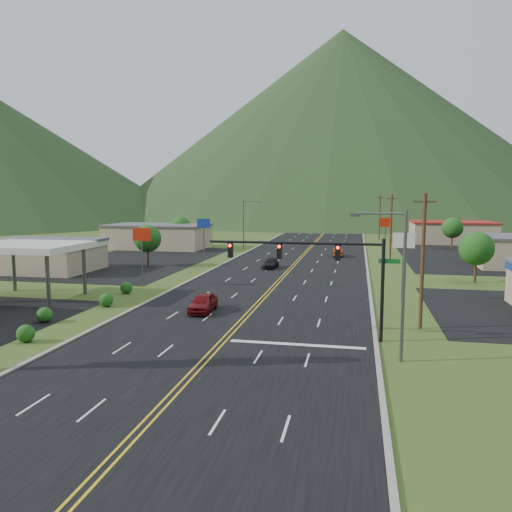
% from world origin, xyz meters
% --- Properties ---
extents(ground, '(500.00, 500.00, 0.00)m').
position_xyz_m(ground, '(0.00, 0.00, 0.00)').
color(ground, '#35491A').
rests_on(ground, ground).
extents(road, '(20.00, 460.00, 0.04)m').
position_xyz_m(road, '(0.00, 0.00, 0.00)').
color(road, black).
rests_on(road, ground).
extents(curb_east, '(0.30, 460.00, 0.14)m').
position_xyz_m(curb_east, '(10.15, 0.00, 0.00)').
color(curb_east, gray).
rests_on(curb_east, ground).
extents(traffic_signal, '(13.10, 0.43, 7.00)m').
position_xyz_m(traffic_signal, '(6.48, 14.00, 5.33)').
color(traffic_signal, black).
rests_on(traffic_signal, ground).
extents(streetlight_east, '(3.28, 0.25, 9.00)m').
position_xyz_m(streetlight_east, '(11.18, 10.00, 5.18)').
color(streetlight_east, '#59595E').
rests_on(streetlight_east, ground).
extents(streetlight_west, '(3.28, 0.25, 9.00)m').
position_xyz_m(streetlight_west, '(-11.68, 70.00, 5.18)').
color(streetlight_west, '#59595E').
rests_on(streetlight_west, ground).
extents(gas_canopy, '(10.00, 8.00, 5.30)m').
position_xyz_m(gas_canopy, '(-22.00, 22.00, 4.87)').
color(gas_canopy, white).
rests_on(gas_canopy, ground).
extents(building_west_mid, '(14.40, 10.40, 4.10)m').
position_xyz_m(building_west_mid, '(-32.00, 38.00, 2.27)').
color(building_west_mid, tan).
rests_on(building_west_mid, ground).
extents(building_west_far, '(18.40, 11.40, 4.50)m').
position_xyz_m(building_west_far, '(-28.00, 68.00, 2.26)').
color(building_west_far, tan).
rests_on(building_west_far, ground).
extents(building_east_far, '(16.40, 12.40, 4.50)m').
position_xyz_m(building_east_far, '(28.00, 90.00, 2.26)').
color(building_east_far, tan).
rests_on(building_east_far, ground).
extents(pole_sign_west_a, '(2.00, 0.18, 6.40)m').
position_xyz_m(pole_sign_west_a, '(-14.00, 30.00, 5.05)').
color(pole_sign_west_a, '#59595E').
rests_on(pole_sign_west_a, ground).
extents(pole_sign_west_b, '(2.00, 0.18, 6.40)m').
position_xyz_m(pole_sign_west_b, '(-14.00, 52.00, 5.05)').
color(pole_sign_west_b, '#59595E').
rests_on(pole_sign_west_b, ground).
extents(pole_sign_east_a, '(2.00, 0.18, 6.40)m').
position_xyz_m(pole_sign_east_a, '(13.00, 28.00, 5.05)').
color(pole_sign_east_a, '#59595E').
rests_on(pole_sign_east_a, ground).
extents(pole_sign_east_b, '(2.00, 0.18, 6.40)m').
position_xyz_m(pole_sign_east_b, '(13.00, 60.00, 5.05)').
color(pole_sign_east_b, '#59595E').
rests_on(pole_sign_east_b, ground).
extents(tree_west_a, '(3.84, 3.84, 5.82)m').
position_xyz_m(tree_west_a, '(-20.00, 45.00, 3.89)').
color(tree_west_a, '#382314').
rests_on(tree_west_a, ground).
extents(tree_west_b, '(3.84, 3.84, 5.82)m').
position_xyz_m(tree_west_b, '(-25.00, 72.00, 3.89)').
color(tree_west_b, '#382314').
rests_on(tree_west_b, ground).
extents(tree_east_a, '(3.84, 3.84, 5.82)m').
position_xyz_m(tree_east_a, '(22.00, 40.00, 3.89)').
color(tree_east_a, '#382314').
rests_on(tree_east_a, ground).
extents(tree_east_b, '(3.84, 3.84, 5.82)m').
position_xyz_m(tree_east_b, '(26.00, 78.00, 3.89)').
color(tree_east_b, '#382314').
rests_on(tree_east_b, ground).
extents(utility_pole_a, '(1.60, 0.28, 10.00)m').
position_xyz_m(utility_pole_a, '(13.50, 18.00, 5.13)').
color(utility_pole_a, '#382314').
rests_on(utility_pole_a, ground).
extents(utility_pole_b, '(1.60, 0.28, 10.00)m').
position_xyz_m(utility_pole_b, '(13.50, 55.00, 5.13)').
color(utility_pole_b, '#382314').
rests_on(utility_pole_b, ground).
extents(utility_pole_c, '(1.60, 0.28, 10.00)m').
position_xyz_m(utility_pole_c, '(13.50, 95.00, 5.13)').
color(utility_pole_c, '#382314').
rests_on(utility_pole_c, ground).
extents(utility_pole_d, '(1.60, 0.28, 10.00)m').
position_xyz_m(utility_pole_d, '(13.50, 135.00, 5.13)').
color(utility_pole_d, '#382314').
rests_on(utility_pole_d, ground).
extents(mountain_n, '(220.00, 220.00, 85.00)m').
position_xyz_m(mountain_n, '(0.00, 220.00, 42.50)').
color(mountain_n, '#183618').
rests_on(mountain_n, ground).
extents(car_red_near, '(2.04, 4.63, 1.55)m').
position_xyz_m(car_red_near, '(-3.93, 19.81, 0.77)').
color(car_red_near, maroon).
rests_on(car_red_near, ground).
extents(car_dark_mid, '(2.00, 4.33, 1.23)m').
position_xyz_m(car_dark_mid, '(-2.74, 46.13, 0.61)').
color(car_dark_mid, black).
rests_on(car_dark_mid, ground).
extents(car_red_far, '(1.53, 4.10, 1.34)m').
position_xyz_m(car_red_far, '(5.83, 61.05, 0.67)').
color(car_red_far, maroon).
rests_on(car_red_far, ground).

